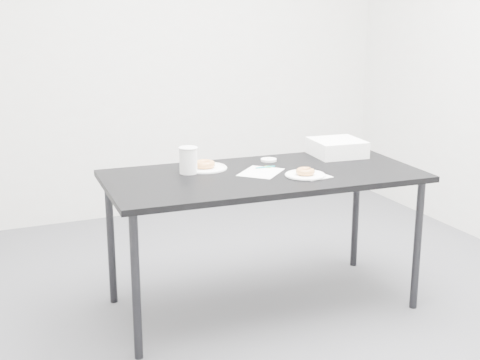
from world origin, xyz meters
name	(u,v)px	position (x,y,z in m)	size (l,w,h in m)	color
floor	(255,311)	(0.00, 0.00, 0.00)	(4.00, 4.00, 0.00)	#4B4C50
wall_back	(149,45)	(0.00, 2.00, 1.35)	(4.00, 0.02, 2.70)	silver
table	(263,184)	(0.07, 0.06, 0.72)	(1.74, 0.88, 0.78)	black
scorecard	(261,172)	(0.07, 0.08, 0.78)	(0.19, 0.25, 0.00)	white
logo_patch	(268,167)	(0.15, 0.17, 0.78)	(0.04, 0.04, 0.00)	green
pen	(265,167)	(0.13, 0.16, 0.78)	(0.01, 0.01, 0.11)	#0E939C
napkin	(314,176)	(0.29, -0.11, 0.78)	(0.15, 0.15, 0.00)	white
plate_near	(305,175)	(0.25, -0.09, 0.78)	(0.22, 0.22, 0.01)	white
donut_near	(305,171)	(0.25, -0.09, 0.80)	(0.10, 0.10, 0.03)	#D68343
plate_far	(205,168)	(-0.18, 0.28, 0.78)	(0.25, 0.25, 0.01)	white
donut_far	(205,164)	(-0.18, 0.28, 0.80)	(0.12, 0.12, 0.04)	#D68343
coffee_cup	(188,160)	(-0.30, 0.22, 0.85)	(0.10, 0.10, 0.15)	white
cup_lid	(269,160)	(0.23, 0.31, 0.78)	(0.09, 0.09, 0.01)	white
bakery_box	(337,148)	(0.67, 0.28, 0.82)	(0.29, 0.29, 0.10)	white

